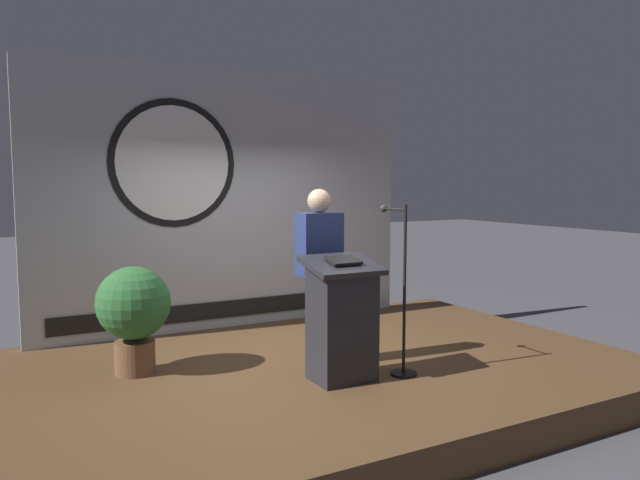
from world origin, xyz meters
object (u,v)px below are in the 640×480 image
speaker_person (319,276)px  microphone_stand (401,315)px  podium (342,320)px  potted_plant (134,309)px

speaker_person → microphone_stand: size_ratio=1.09×
podium → potted_plant: 1.89m
podium → potted_plant: bearing=145.6°
microphone_stand → potted_plant: size_ratio=1.57×
speaker_person → microphone_stand: bearing=-48.1°
speaker_person → potted_plant: size_ratio=1.70×
speaker_person → podium: bearing=-94.2°
podium → speaker_person: (0.03, 0.48, 0.32)m
podium → microphone_stand: bearing=-10.6°
microphone_stand → potted_plant: 2.42m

